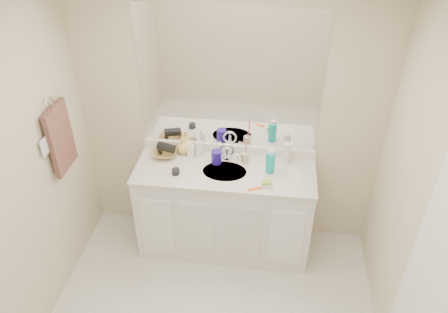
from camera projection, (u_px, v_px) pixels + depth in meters
name	position (u px, v px, depth m)	size (l,w,h in m)	color
ceiling	(197.00, 34.00, 1.95)	(2.60, 2.60, 0.02)	white
wall_back	(229.00, 120.00, 3.70)	(2.60, 0.02, 2.40)	beige
wall_left	(2.00, 210.00, 2.77)	(0.02, 2.60, 2.40)	beige
wall_right	(427.00, 248.00, 2.51)	(0.02, 2.60, 2.40)	beige
vanity_cabinet	(225.00, 210.00, 3.92)	(1.50, 0.55, 0.85)	white
countertop	(225.00, 171.00, 3.67)	(1.52, 0.57, 0.03)	silver
backsplash	(228.00, 149.00, 3.85)	(1.52, 0.03, 0.08)	white
sink_basin	(224.00, 172.00, 3.65)	(0.37, 0.37, 0.02)	#B7AFA0
faucet	(227.00, 154.00, 3.76)	(0.02, 0.02, 0.11)	silver
mirror	(229.00, 82.00, 3.49)	(1.48, 0.01, 1.20)	white
blue_mug	(216.00, 157.00, 3.70)	(0.09, 0.09, 0.12)	#26148E
tan_cup	(245.00, 158.00, 3.72)	(0.07, 0.07, 0.09)	#CABD8E
toothbrush	(246.00, 148.00, 3.66)	(0.01, 0.01, 0.20)	#EB3D61
mouthwash_bottle	(270.00, 163.00, 3.59)	(0.08, 0.08, 0.18)	#0EB0A6
clear_pump_bottle	(287.00, 153.00, 3.70)	(0.07, 0.07, 0.18)	white
soap_dish	(266.00, 184.00, 3.49)	(0.11, 0.09, 0.01)	silver
green_soap	(266.00, 182.00, 3.48)	(0.07, 0.05, 0.02)	#AED433
orange_comb	(256.00, 189.00, 3.45)	(0.14, 0.03, 0.01)	orange
dark_jar	(176.00, 172.00, 3.60)	(0.07, 0.07, 0.05)	black
soap_bottle_white	(199.00, 146.00, 3.79)	(0.07, 0.07, 0.19)	white
soap_bottle_cream	(191.00, 148.00, 3.79)	(0.07, 0.07, 0.15)	#FFEECF
soap_bottle_yellow	(183.00, 146.00, 3.82)	(0.12, 0.12, 0.15)	#EDCD5C
wicker_basket	(165.00, 153.00, 3.81)	(0.21, 0.21, 0.05)	#B08847
hair_dryer	(166.00, 147.00, 3.77)	(0.08, 0.08, 0.15)	black
towel_ring	(49.00, 104.00, 3.20)	(0.11, 0.11, 0.01)	silver
hand_towel	(60.00, 138.00, 3.37)	(0.04, 0.32, 0.55)	#492D27
switch_plate	(44.00, 147.00, 3.18)	(0.01, 0.09, 0.13)	white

